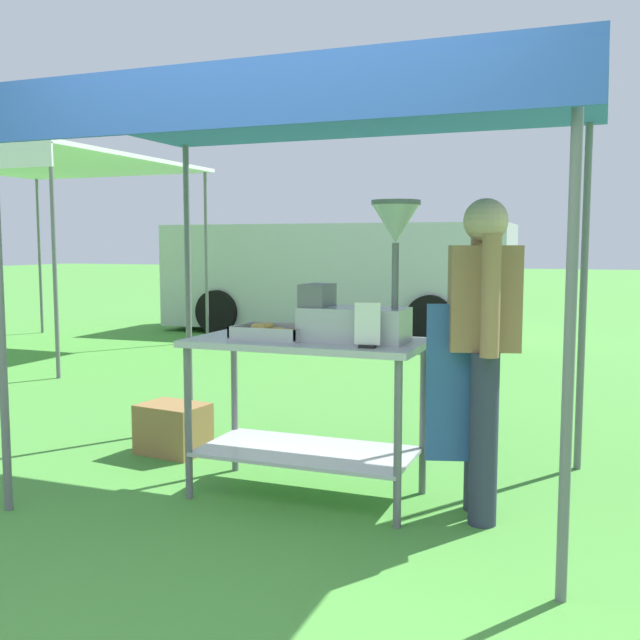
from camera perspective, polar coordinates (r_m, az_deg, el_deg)
name	(u,v)px	position (r m, az deg, el deg)	size (l,w,h in m)	color
ground_plane	(474,363)	(8.81, 11.84, -3.30)	(70.00, 70.00, 0.00)	#478E38
stall_canopy	(313,117)	(4.11, -0.53, 15.42)	(2.96, 2.03, 2.15)	slate
donut_cart	(307,383)	(4.03, -1.03, -4.86)	(1.27, 0.64, 0.87)	#B7B7BC
donut_tray	(271,333)	(4.03, -3.79, -1.01)	(0.40, 0.32, 0.07)	#B7B7BC
donut_fryer	(363,294)	(3.87, 3.32, 2.05)	(0.63, 0.28, 0.74)	#B7B7BC
menu_sign	(367,329)	(3.65, 3.68, -0.69)	(0.13, 0.05, 0.23)	black
vendor	(482,341)	(3.76, 12.40, -1.62)	(0.47, 0.53, 1.61)	#2D3347
supply_crate	(173,429)	(5.05, -11.28, -8.23)	(0.47, 0.38, 0.33)	olive
van_silver	(338,276)	(11.76, 1.37, 3.40)	(5.42, 2.22, 1.69)	#BCBCC1
neighbour_tent	(39,166)	(10.18, -20.90, 11.03)	(3.16, 3.29, 2.44)	slate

